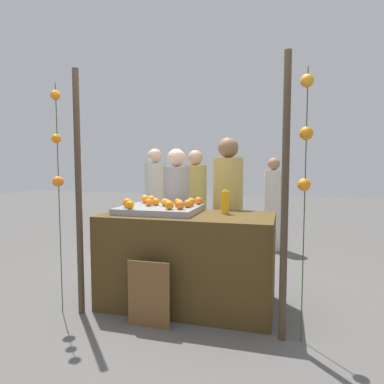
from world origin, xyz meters
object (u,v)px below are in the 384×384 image
(juice_bottle, at_px, (225,202))
(orange_1, at_px, (180,204))
(vendor_right, at_px, (228,218))
(vendor_left, at_px, (177,220))
(chalkboard_sign, at_px, (149,295))
(stall_counter, at_px, (188,259))
(orange_0, at_px, (169,205))

(juice_bottle, bearing_deg, orange_1, -167.62)
(juice_bottle, distance_m, vendor_right, 0.55)
(vendor_left, bearing_deg, chalkboard_sign, -83.54)
(chalkboard_sign, xyz_separation_m, vendor_right, (0.47, 1.13, 0.50))
(chalkboard_sign, bearing_deg, stall_counter, 70.62)
(orange_1, distance_m, juice_bottle, 0.44)
(chalkboard_sign, distance_m, vendor_left, 1.25)
(orange_0, bearing_deg, orange_1, 76.41)
(orange_1, bearing_deg, chalkboard_sign, -100.61)
(orange_1, height_order, vendor_right, vendor_right)
(stall_counter, distance_m, orange_1, 0.55)
(stall_counter, xyz_separation_m, chalkboard_sign, (-0.19, -0.53, -0.17))
(stall_counter, bearing_deg, orange_0, -127.31)
(juice_bottle, height_order, vendor_right, vendor_right)
(orange_0, height_order, vendor_right, vendor_right)
(stall_counter, relative_size, chalkboard_sign, 2.83)
(juice_bottle, bearing_deg, orange_0, -150.11)
(chalkboard_sign, xyz_separation_m, vendor_left, (-0.13, 1.16, 0.44))
(orange_1, relative_size, chalkboard_sign, 0.13)
(vendor_left, xyz_separation_m, vendor_right, (0.61, -0.03, 0.05))
(orange_1, bearing_deg, vendor_left, 110.46)
(orange_0, relative_size, vendor_right, 0.05)
(orange_1, bearing_deg, stall_counter, -5.50)
(stall_counter, height_order, chalkboard_sign, stall_counter)
(stall_counter, distance_m, vendor_left, 0.76)
(stall_counter, bearing_deg, vendor_left, 116.73)
(orange_1, distance_m, chalkboard_sign, 0.90)
(vendor_left, bearing_deg, juice_bottle, -38.71)
(orange_1, bearing_deg, juice_bottle, 12.38)
(orange_0, distance_m, chalkboard_sign, 0.81)
(orange_0, relative_size, juice_bottle, 0.36)
(orange_0, distance_m, vendor_left, 0.87)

